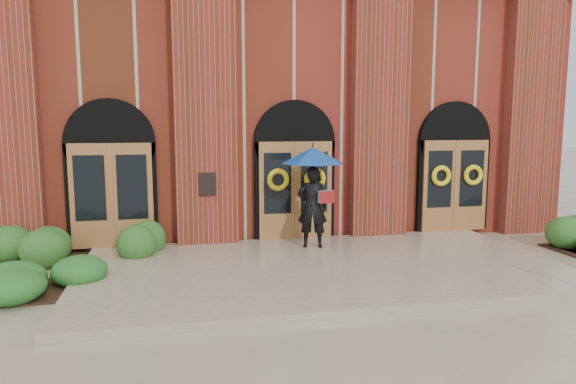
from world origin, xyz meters
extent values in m
plane|color=tan|center=(0.00, 0.00, 0.00)|extent=(90.00, 90.00, 0.00)
cube|color=tan|center=(0.00, 0.15, 0.07)|extent=(10.00, 5.30, 0.15)
cube|color=maroon|center=(0.00, 8.90, 3.50)|extent=(16.00, 12.00, 7.00)
cube|color=black|center=(-2.25, 2.47, 1.65)|extent=(0.40, 0.05, 0.55)
cube|color=maroon|center=(-6.75, 2.73, 3.50)|extent=(1.50, 0.45, 7.00)
cube|color=maroon|center=(-2.25, 2.73, 3.50)|extent=(1.50, 0.45, 7.00)
cube|color=maroon|center=(2.25, 2.73, 3.50)|extent=(1.50, 0.45, 7.00)
cube|color=maroon|center=(6.75, 2.73, 3.50)|extent=(1.50, 0.45, 7.00)
cube|color=olive|center=(-4.50, 2.71, 1.40)|extent=(1.90, 0.10, 2.50)
cylinder|color=black|center=(-4.50, 2.85, 2.65)|extent=(2.10, 0.22, 2.10)
cube|color=olive|center=(0.00, 2.71, 1.40)|extent=(1.90, 0.10, 2.50)
cylinder|color=black|center=(0.00, 2.85, 2.65)|extent=(2.10, 0.22, 2.10)
cube|color=olive|center=(4.50, 2.71, 1.40)|extent=(1.90, 0.10, 2.50)
cylinder|color=black|center=(4.50, 2.85, 2.65)|extent=(2.10, 0.22, 2.10)
torus|color=yellow|center=(-0.48, 2.59, 1.70)|extent=(0.57, 0.13, 0.57)
torus|color=yellow|center=(0.48, 2.59, 1.70)|extent=(0.57, 0.13, 0.57)
torus|color=yellow|center=(4.02, 2.59, 1.70)|extent=(0.57, 0.13, 0.57)
torus|color=yellow|center=(4.98, 2.59, 1.70)|extent=(0.57, 0.13, 0.57)
imported|color=black|center=(0.18, 1.70, 1.13)|extent=(0.81, 0.64, 1.96)
cone|color=navy|center=(0.18, 1.70, 2.36)|extent=(1.85, 1.85, 0.39)
cylinder|color=black|center=(0.23, 1.65, 1.84)|extent=(0.02, 0.02, 0.65)
cube|color=#B2B5B8|center=(0.46, 1.54, 1.39)|extent=(0.40, 0.27, 0.29)
cube|color=maroon|center=(0.46, 1.44, 1.39)|extent=(0.36, 0.12, 0.29)
ellipsoid|color=#26531B|center=(-5.20, 2.20, 0.40)|extent=(3.15, 1.26, 0.81)
ellipsoid|color=#1F561D|center=(-5.34, 0.00, 0.28)|extent=(1.57, 1.35, 0.56)
camera|label=1|loc=(-2.95, -10.00, 3.14)|focal=32.00mm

